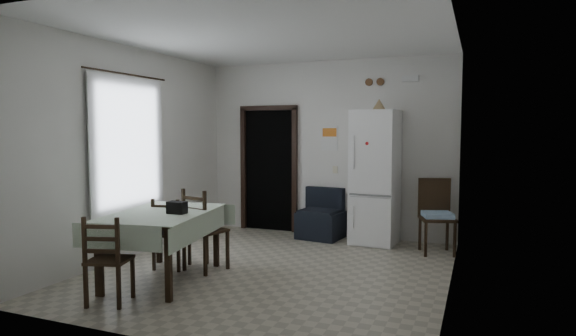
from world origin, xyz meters
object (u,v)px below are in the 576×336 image
Objects in this scene: fridge at (375,177)px; dining_chair_far_right at (206,229)px; navy_seat at (321,214)px; dining_chair_far_left at (172,233)px; corner_chair at (437,217)px; dining_chair_near_head at (109,259)px; dining_table at (163,246)px.

fridge is 2.84m from dining_chair_far_right.
navy_seat is 0.78× the size of dining_chair_far_right.
navy_seat is at bearing -127.80° from dining_chair_far_left.
navy_seat is at bearing 151.92° from corner_chair.
dining_chair_far_right is (0.46, 0.07, 0.06)m from dining_chair_far_left.
fridge is 1.13m from corner_chair.
dining_chair_near_head is (0.17, -1.30, 0.00)m from dining_chair_far_left.
corner_chair is 3.67m from dining_chair_far_left.
dining_chair_far_right reaches higher than dining_chair_near_head.
fridge is 1.34× the size of dining_table.
dining_chair_far_left is (-1.24, -2.32, 0.05)m from navy_seat.
dining_chair_far_right is (-2.62, -1.92, -0.01)m from corner_chair.
fridge reaches higher than corner_chair.
corner_chair is 4.39m from dining_chair_near_head.
fridge is 1.08m from navy_seat.
dining_table is 0.84m from dining_chair_near_head.
dining_chair_near_head is (-1.96, -3.61, -0.57)m from fridge.
navy_seat is 0.89× the size of dining_chair_near_head.
dining_chair_far_left is 0.88× the size of dining_chair_far_right.
dining_chair_near_head is at bearing -149.56° from corner_chair.
fridge is 2.55× the size of navy_seat.
navy_seat is 0.52× the size of dining_table.
corner_chair is 0.69× the size of dining_table.
corner_chair is at bearing -15.41° from fridge.
navy_seat is at bearing -176.58° from fridge.
dining_table is at bearing -109.18° from dining_chair_near_head.
dining_chair_far_left is 1.31m from dining_chair_near_head.
dining_chair_far_left is 0.99× the size of dining_chair_near_head.
fridge reaches higher than dining_chair_near_head.
dining_chair_far_right is 1.40m from dining_chair_near_head.
corner_chair is at bearing -148.38° from dining_chair_near_head.
dining_table is (-1.04, -2.78, -0.00)m from navy_seat.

